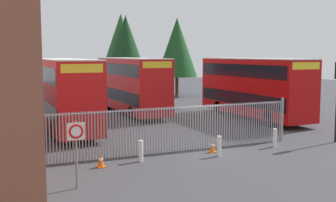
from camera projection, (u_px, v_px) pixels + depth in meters
The scene contains 14 objects.
ground_plane at pixel (144, 125), 28.20m from camera, with size 100.00×100.00×0.00m, color #3D3D42.
palisade_fence at pixel (177, 127), 20.29m from camera, with size 12.75×0.14×2.35m.
double_decker_bus_near_gate at pixel (253, 86), 30.60m from camera, with size 2.54×10.81×4.42m.
double_decker_bus_behind_fence_left at pixel (63, 91), 25.92m from camera, with size 2.54×10.81×4.42m.
double_decker_bus_behind_fence_right at pixel (131, 83), 33.27m from camera, with size 2.54×10.81×4.42m.
bollard_near_left at pixel (141, 151), 18.40m from camera, with size 0.20×0.20×0.95m, color silver.
bollard_center_front at pixel (219, 146), 19.37m from camera, with size 0.20×0.20×0.95m, color silver.
bollard_near_right at pixel (275, 138), 21.32m from camera, with size 0.20×0.20×0.95m, color silver.
traffic_cone_by_gate at pixel (101, 160), 17.48m from camera, with size 0.34×0.34×0.59m.
traffic_cone_mid_forecourt at pixel (212, 146), 20.16m from camera, with size 0.34×0.34×0.59m.
speed_limit_sign_post at pixel (76, 139), 14.50m from camera, with size 0.60×0.14×2.40m.
tree_tall_back at pixel (126, 47), 46.99m from camera, with size 4.89×4.89×9.06m.
tree_short_side at pixel (121, 47), 48.77m from camera, with size 5.32×5.32×9.41m.
tree_mid_row at pixel (177, 47), 46.96m from camera, with size 4.60×4.60×8.77m.
Camera 1 is at (-9.87, -18.10, 4.69)m, focal length 44.87 mm.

